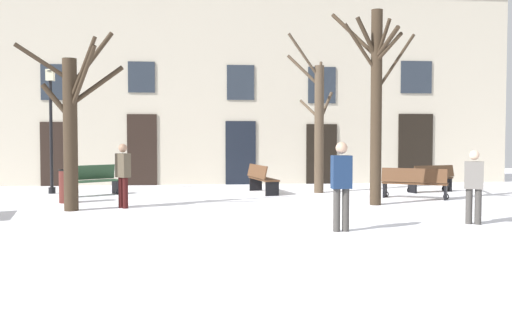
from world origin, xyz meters
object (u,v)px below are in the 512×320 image
streetlamp (51,117)px  bench_by_litter_bin (93,180)px  person_strolling (474,184)px  tree_foreground (376,97)px  bench_near_center_tree (262,178)px  bench_near_lamp (431,178)px  tree_near_facade (72,123)px  bench_far_corner (414,183)px  litter_bin (67,186)px  person_by_shop_door (341,182)px  tree_left_of_center (318,123)px  person_crossing_plaza (123,173)px

streetlamp → bench_by_litter_bin: (1.43, -0.72, -1.99)m
person_strolling → tree_foreground: bearing=134.7°
bench_near_center_tree → bench_near_lamp: size_ratio=1.21×
tree_near_facade → bench_far_corner: tree_near_facade is taller
litter_bin → bench_near_lamp: bearing=9.0°
person_by_shop_door → tree_left_of_center: bearing=79.5°
tree_near_facade → person_by_shop_door: bearing=-31.8°
tree_foreground → person_by_shop_door: tree_foreground is taller
streetlamp → litter_bin: streetlamp is taller
tree_foreground → bench_by_litter_bin: size_ratio=3.39×
streetlamp → bench_near_center_tree: (6.71, -0.58, -1.98)m
tree_left_of_center → bench_near_lamp: tree_left_of_center is taller
tree_left_of_center → tree_foreground: tree_foreground is taller
bench_by_litter_bin → person_crossing_plaza: person_crossing_plaza is taller
bench_near_lamp → person_strolling: (-1.82, -6.54, 0.39)m
tree_left_of_center → litter_bin: 7.97m
tree_left_of_center → person_by_shop_door: bearing=-98.4°
bench_near_center_tree → person_by_shop_door: (0.75, -7.39, 0.49)m
person_by_shop_door → bench_near_lamp: bearing=54.0°
tree_left_of_center → person_strolling: size_ratio=3.27×
litter_bin → bench_by_litter_bin: (0.36, 1.87, 0.01)m
tree_foreground → bench_far_corner: tree_foreground is taller
streetlamp → bench_far_corner: (11.02, -2.59, -1.99)m
tree_left_of_center → tree_foreground: 3.55m
bench_near_lamp → person_crossing_plaza: 10.03m
tree_left_of_center → litter_bin: tree_left_of_center is taller
bench_near_lamp → bench_far_corner: bearing=38.2°
bench_by_litter_bin → person_crossing_plaza: 3.53m
bench_near_lamp → person_by_shop_door: 8.64m
tree_left_of_center → person_crossing_plaza: (-5.79, -3.40, -1.36)m
tree_foreground → person_strolling: bearing=-72.7°
bench_far_corner → person_crossing_plaza: bearing=39.1°
person_strolling → person_crossing_plaza: 8.42m
tree_foreground → streetlamp: (-9.40, 3.94, -0.44)m
person_by_shop_door → person_strolling: 3.06m
tree_foreground → bench_by_litter_bin: tree_foreground is taller
tree_left_of_center → bench_near_center_tree: size_ratio=2.61×
litter_bin → bench_near_lamp: size_ratio=0.57×
streetlamp → person_crossing_plaza: (2.77, -3.95, -1.54)m
bench_near_center_tree → person_crossing_plaza: (-3.95, -3.37, 0.44)m
tree_foreground → person_by_shop_door: bearing=-115.7°
bench_by_litter_bin → person_crossing_plaza: bearing=-102.6°
streetlamp → person_strolling: size_ratio=2.59×
tree_foreground → bench_far_corner: (1.62, 1.36, -2.43)m
bench_near_center_tree → litter_bin: bearing=98.5°
person_by_shop_door → tree_near_facade: bearing=146.1°
bench_far_corner → bench_by_litter_bin: 9.78m
tree_foreground → person_strolling: size_ratio=3.37×
person_by_shop_door → person_crossing_plaza: 6.18m
streetlamp → person_by_shop_door: (7.46, -7.97, -1.49)m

